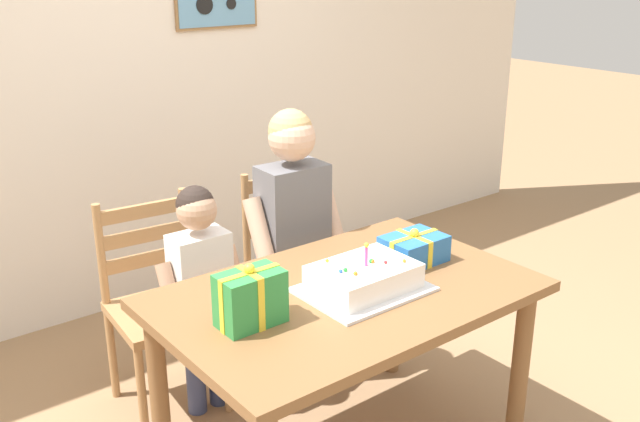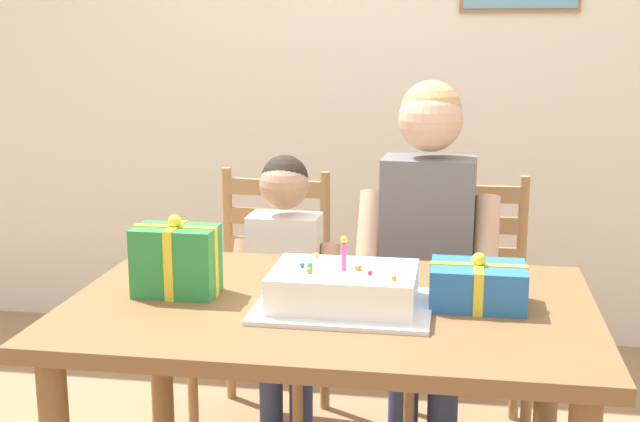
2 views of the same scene
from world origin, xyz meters
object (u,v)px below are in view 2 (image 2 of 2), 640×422
at_px(chair_left, 264,299).
at_px(child_older, 427,235).
at_px(dining_table, 330,339).
at_px(gift_box_red_large, 176,261).
at_px(birthday_cake, 344,290).
at_px(child_younger, 285,273).
at_px(gift_box_beside_cake, 478,285).
at_px(chair_right, 467,310).

height_order(chair_left, child_older, child_older).
xyz_separation_m(dining_table, child_older, (0.22, 0.63, 0.14)).
distance_m(dining_table, gift_box_red_large, 0.45).
bearing_deg(birthday_cake, chair_left, 115.55).
relative_size(chair_left, child_older, 0.72).
bearing_deg(gift_box_red_large, dining_table, 0.38).
distance_m(dining_table, birthday_cake, 0.16).
relative_size(gift_box_red_large, chair_left, 0.24).
bearing_deg(gift_box_red_large, child_younger, 75.99).
bearing_deg(child_younger, gift_box_beside_cake, -43.87).
distance_m(gift_box_red_large, chair_right, 1.17).
bearing_deg(gift_box_beside_cake, dining_table, -174.83).
xyz_separation_m(dining_table, chair_left, (-0.36, 0.80, -0.17)).
bearing_deg(child_older, dining_table, -109.49).
height_order(gift_box_red_large, chair_right, gift_box_red_large).
distance_m(chair_left, child_younger, 0.25).
xyz_separation_m(gift_box_red_large, chair_left, (0.05, 0.81, -0.36)).
xyz_separation_m(dining_table, child_younger, (-0.25, 0.64, -0.02)).
xyz_separation_m(dining_table, gift_box_red_large, (-0.41, -0.00, 0.20)).
bearing_deg(birthday_cake, chair_right, 69.26).
bearing_deg(child_younger, birthday_cake, -66.66).
relative_size(birthday_cake, child_younger, 0.43).
relative_size(chair_left, chair_right, 1.00).
height_order(chair_left, chair_right, same).
bearing_deg(chair_left, child_older, -15.96).
height_order(dining_table, gift_box_beside_cake, gift_box_beside_cake).
bearing_deg(dining_table, chair_right, 65.59).
distance_m(gift_box_beside_cake, child_older, 0.62).
relative_size(birthday_cake, gift_box_beside_cake, 1.80).
relative_size(dining_table, chair_right, 1.47).
height_order(dining_table, child_younger, child_younger).
relative_size(child_older, child_younger, 1.24).
xyz_separation_m(chair_left, chair_right, (0.73, 0.00, 0.00)).
bearing_deg(birthday_cake, child_younger, 113.34).
bearing_deg(chair_left, birthday_cake, -64.45).
relative_size(birthday_cake, child_older, 0.35).
relative_size(gift_box_red_large, child_younger, 0.22).
height_order(gift_box_red_large, gift_box_beside_cake, gift_box_red_large).
relative_size(chair_right, child_younger, 0.90).
relative_size(birthday_cake, gift_box_red_large, 1.99).
xyz_separation_m(dining_table, chair_right, (0.36, 0.80, -0.17)).
bearing_deg(chair_right, dining_table, -114.41).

